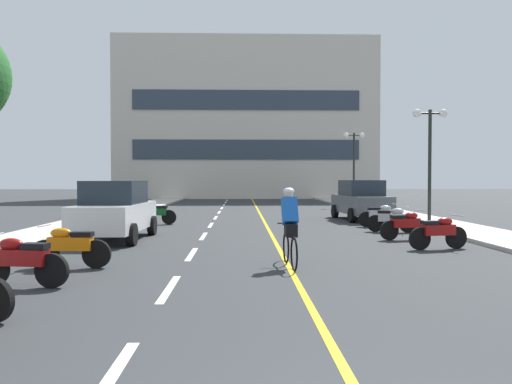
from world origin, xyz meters
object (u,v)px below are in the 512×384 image
street_lamp_far (354,152)px  cyclist_rider (290,225)px  motorcycle_3 (70,246)px  parked_car_mid (361,200)px  motorcycle_6 (392,219)px  parked_car_near (115,210)px  motorcycle_8 (155,213)px  street_lamp_mid (430,138)px  motorcycle_4 (439,232)px  motorcycle_7 (380,215)px  motorcycle_5 (406,224)px  motorcycle_2 (21,260)px

street_lamp_far → cyclist_rider: street_lamp_far is taller
motorcycle_3 → parked_car_mid: bearing=53.7°
parked_car_mid → motorcycle_6: 5.44m
parked_car_near → motorcycle_8: 5.39m
parked_car_near → street_lamp_far: bearing=58.9°
parked_car_mid → motorcycle_8: 9.26m
street_lamp_far → street_lamp_mid: bearing=-89.6°
parked_car_near → cyclist_rider: 6.91m
street_lamp_far → motorcycle_8: 18.25m
street_lamp_far → motorcycle_4: size_ratio=2.94×
parked_car_mid → motorcycle_8: size_ratio=2.54×
parked_car_near → motorcycle_7: 10.12m
street_lamp_far → motorcycle_3: 27.01m
street_lamp_mid → motorcycle_5: 6.95m
motorcycle_3 → street_lamp_far: bearing=64.9°
parked_car_mid → motorcycle_7: (-0.05, -3.44, -0.44)m
parked_car_mid → motorcycle_7: 3.47m
parked_car_near → motorcycle_3: (0.27, -4.98, -0.44)m
motorcycle_4 → cyclist_rider: size_ratio=0.95×
parked_car_mid → motorcycle_7: size_ratio=2.54×
street_lamp_mid → cyclist_rider: bearing=-123.8°
parked_car_near → motorcycle_2: parked_car_near is taller
street_lamp_mid → motorcycle_3: bearing=-138.0°
motorcycle_4 → motorcycle_5: bearing=94.9°
motorcycle_2 → cyclist_rider: bearing=22.3°
street_lamp_mid → motorcycle_6: size_ratio=2.84×
motorcycle_5 → cyclist_rider: (-4.03, -4.65, 0.41)m
street_lamp_far → parked_car_mid: size_ratio=1.15×
motorcycle_4 → motorcycle_7: bearing=88.4°
motorcycle_2 → street_lamp_mid: bearing=46.2°
parked_car_near → motorcycle_6: size_ratio=2.59×
motorcycle_4 → motorcycle_8: same height
parked_car_mid → motorcycle_3: 15.36m
street_lamp_far → motorcycle_4: (-2.53, -21.66, -3.28)m
motorcycle_5 → motorcycle_7: bearing=85.1°
parked_car_near → cyclist_rider: size_ratio=2.40×
motorcycle_2 → motorcycle_6: size_ratio=1.03×
motorcycle_2 → motorcycle_5: size_ratio=1.01×
motorcycle_3 → motorcycle_6: bearing=38.1°
street_lamp_mid → parked_car_near: size_ratio=1.10×
street_lamp_far → cyclist_rider: bearing=-105.6°
motorcycle_4 → motorcycle_7: (0.18, 6.32, 0.00)m
motorcycle_4 → cyclist_rider: 4.91m
motorcycle_5 → motorcycle_8: (-8.61, 5.57, 0.00)m
parked_car_mid → motorcycle_5: 7.63m
motorcycle_8 → motorcycle_7: bearing=-8.9°
motorcycle_4 → motorcycle_8: (-8.79, 7.73, 0.00)m
street_lamp_far → motorcycle_5: size_ratio=2.95×
motorcycle_4 → parked_car_near: bearing=165.5°
street_lamp_far → parked_car_mid: (-2.30, -11.89, -2.84)m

